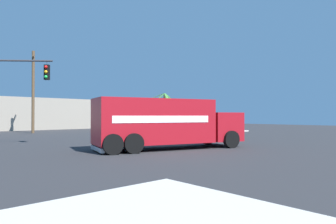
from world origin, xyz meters
name	(u,v)px	position (x,y,z in m)	size (l,w,h in m)	color
ground_plane	(175,147)	(0.00, 0.00, 0.00)	(100.00, 100.00, 0.00)	#2B2B2D
sidewalk_corner_far	(179,131)	(12.92, 12.92, 0.07)	(11.79, 11.79, 0.14)	beige
delivery_truck	(166,123)	(-1.20, -0.53, 1.46)	(8.86, 4.89, 2.77)	#AD141E
traffic_light_primary	(13,87)	(-7.06, 7.35, 3.65)	(2.95, 2.43, 5.57)	#38383D
pickup_black	(207,129)	(7.96, 4.27, 0.73)	(2.68, 5.38, 1.38)	black
vending_machine_red	(169,123)	(10.06, 11.57, 1.07)	(1.17, 1.16, 1.85)	black
palm_tree_far	(165,104)	(12.68, 15.19, 3.29)	(2.86, 2.75, 4.61)	#7A6647
utility_pole	(33,91)	(-1.48, 20.61, 4.57)	(0.81, 2.13, 8.86)	brown
building_backdrop	(49,114)	(3.79, 30.05, 2.12)	(18.53, 6.00, 4.25)	gray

